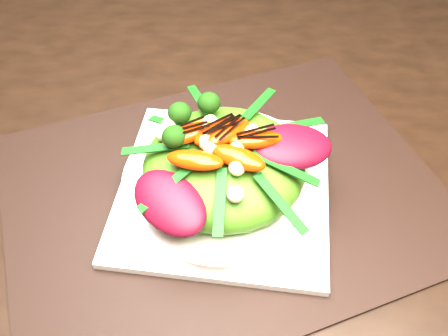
{
  "coord_description": "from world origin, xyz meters",
  "views": [
    {
      "loc": [
        -0.25,
        -0.53,
        1.22
      ],
      "look_at": [
        -0.25,
        -0.16,
        0.8
      ],
      "focal_mm": 38.0,
      "sensor_mm": 36.0,
      "label": 1
    }
  ],
  "objects_px": {
    "salad_bowl": "(224,181)",
    "lettuce_mound": "(224,165)",
    "plate_base": "(224,188)",
    "placemat": "(224,192)",
    "orange_segment": "(212,122)",
    "dining_table": "(386,119)"
  },
  "relations": [
    {
      "from": "placemat",
      "to": "salad_bowl",
      "type": "bearing_deg",
      "value": 90.0
    },
    {
      "from": "dining_table",
      "to": "lettuce_mound",
      "type": "height_order",
      "value": "dining_table"
    },
    {
      "from": "dining_table",
      "to": "salad_bowl",
      "type": "xyz_separation_m",
      "value": [
        -0.25,
        -0.16,
        0.04
      ]
    },
    {
      "from": "placemat",
      "to": "lettuce_mound",
      "type": "relative_size",
      "value": 2.76
    },
    {
      "from": "salad_bowl",
      "to": "lettuce_mound",
      "type": "relative_size",
      "value": 1.29
    },
    {
      "from": "lettuce_mound",
      "to": "orange_segment",
      "type": "height_order",
      "value": "orange_segment"
    },
    {
      "from": "plate_base",
      "to": "salad_bowl",
      "type": "height_order",
      "value": "salad_bowl"
    },
    {
      "from": "plate_base",
      "to": "salad_bowl",
      "type": "xyz_separation_m",
      "value": [
        0.0,
        0.0,
        0.01
      ]
    },
    {
      "from": "plate_base",
      "to": "orange_segment",
      "type": "relative_size",
      "value": 4.05
    },
    {
      "from": "placemat",
      "to": "dining_table",
      "type": "bearing_deg",
      "value": 32.45
    },
    {
      "from": "dining_table",
      "to": "plate_base",
      "type": "height_order",
      "value": "dining_table"
    },
    {
      "from": "dining_table",
      "to": "placemat",
      "type": "bearing_deg",
      "value": -147.55
    },
    {
      "from": "plate_base",
      "to": "placemat",
      "type": "bearing_deg",
      "value": -45.0
    },
    {
      "from": "dining_table",
      "to": "placemat",
      "type": "relative_size",
      "value": 3.03
    },
    {
      "from": "plate_base",
      "to": "orange_segment",
      "type": "bearing_deg",
      "value": 112.62
    },
    {
      "from": "dining_table",
      "to": "placemat",
      "type": "height_order",
      "value": "dining_table"
    },
    {
      "from": "placemat",
      "to": "plate_base",
      "type": "height_order",
      "value": "plate_base"
    },
    {
      "from": "salad_bowl",
      "to": "orange_segment",
      "type": "distance_m",
      "value": 0.08
    },
    {
      "from": "orange_segment",
      "to": "dining_table",
      "type": "bearing_deg",
      "value": 25.74
    },
    {
      "from": "dining_table",
      "to": "placemat",
      "type": "xyz_separation_m",
      "value": [
        -0.25,
        -0.16,
        0.02
      ]
    },
    {
      "from": "salad_bowl",
      "to": "lettuce_mound",
      "type": "distance_m",
      "value": 0.03
    },
    {
      "from": "placemat",
      "to": "orange_segment",
      "type": "relative_size",
      "value": 8.37
    }
  ]
}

